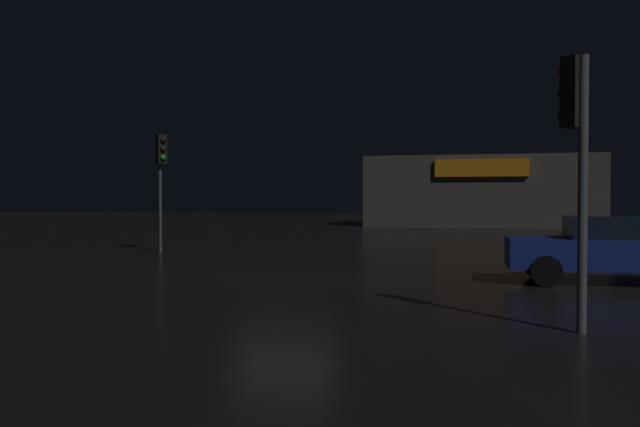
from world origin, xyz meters
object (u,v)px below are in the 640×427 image
Objects in this scene: store_building at (483,192)px; traffic_signal_opposite at (576,134)px; traffic_signal_cross_left at (161,162)px; car_crossing at (610,249)px.

store_building is 36.61m from traffic_signal_opposite.
store_building is 3.62× the size of traffic_signal_cross_left.
store_building is at bearing 93.39° from traffic_signal_opposite.
car_crossing is (13.86, -5.12, -2.38)m from traffic_signal_cross_left.
store_building reaches higher than traffic_signal_cross_left.
store_building is 3.76× the size of traffic_signal_opposite.
store_building reaches higher than traffic_signal_opposite.
car_crossing is at bearing 77.33° from traffic_signal_opposite.
traffic_signal_cross_left is at bearing 138.14° from traffic_signal_opposite.
store_building is at bearing 67.81° from traffic_signal_cross_left.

